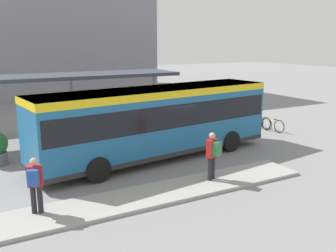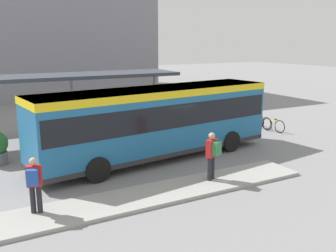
{
  "view_description": "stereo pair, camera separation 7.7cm",
  "coord_description": "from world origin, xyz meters",
  "px_view_note": "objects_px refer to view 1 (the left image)",
  "views": [
    {
      "loc": [
        -7.29,
        -14.29,
        5.11
      ],
      "look_at": [
        0.55,
        0.0,
        1.42
      ],
      "focal_mm": 40.0,
      "sensor_mm": 36.0,
      "label": 1
    },
    {
      "loc": [
        -7.22,
        -14.33,
        5.11
      ],
      "look_at": [
        0.55,
        0.0,
        1.42
      ],
      "focal_mm": 40.0,
      "sensor_mm": 36.0,
      "label": 2
    }
  ],
  "objects_px": {
    "pedestrian_waiting": "(213,153)",
    "bicycle_orange": "(254,120)",
    "pedestrian_companion": "(35,182)",
    "bicycle_yellow": "(272,125)",
    "city_bus": "(157,118)",
    "bicycle_green": "(260,122)",
    "potted_planter_far_side": "(146,130)"
  },
  "relations": [
    {
      "from": "potted_planter_far_side",
      "to": "bicycle_yellow",
      "type": "bearing_deg",
      "value": -11.19
    },
    {
      "from": "bicycle_yellow",
      "to": "bicycle_green",
      "type": "xyz_separation_m",
      "value": [
        -0.17,
        0.82,
        0.0
      ]
    },
    {
      "from": "city_bus",
      "to": "potted_planter_far_side",
      "type": "xyz_separation_m",
      "value": [
        0.82,
        2.85,
        -1.21
      ]
    },
    {
      "from": "bicycle_yellow",
      "to": "pedestrian_companion",
      "type": "bearing_deg",
      "value": 105.42
    },
    {
      "from": "city_bus",
      "to": "potted_planter_far_side",
      "type": "bearing_deg",
      "value": 66.82
    },
    {
      "from": "city_bus",
      "to": "pedestrian_waiting",
      "type": "bearing_deg",
      "value": -90.87
    },
    {
      "from": "pedestrian_waiting",
      "to": "bicycle_yellow",
      "type": "distance_m",
      "value": 9.34
    },
    {
      "from": "pedestrian_companion",
      "to": "bicycle_green",
      "type": "height_order",
      "value": "pedestrian_companion"
    },
    {
      "from": "pedestrian_companion",
      "to": "potted_planter_far_side",
      "type": "relative_size",
      "value": 1.42
    },
    {
      "from": "bicycle_green",
      "to": "potted_planter_far_side",
      "type": "distance_m",
      "value": 7.28
    },
    {
      "from": "bicycle_green",
      "to": "pedestrian_companion",
      "type": "bearing_deg",
      "value": -71.37
    },
    {
      "from": "bicycle_yellow",
      "to": "potted_planter_far_side",
      "type": "distance_m",
      "value": 7.57
    },
    {
      "from": "bicycle_yellow",
      "to": "pedestrian_waiting",
      "type": "bearing_deg",
      "value": 119.19
    },
    {
      "from": "pedestrian_waiting",
      "to": "bicycle_orange",
      "type": "relative_size",
      "value": 1.01
    },
    {
      "from": "pedestrian_waiting",
      "to": "pedestrian_companion",
      "type": "xyz_separation_m",
      "value": [
        -6.17,
        0.22,
        -0.04
      ]
    },
    {
      "from": "pedestrian_companion",
      "to": "city_bus",
      "type": "bearing_deg",
      "value": -37.25
    },
    {
      "from": "pedestrian_waiting",
      "to": "bicycle_orange",
      "type": "distance_m",
      "value": 10.36
    },
    {
      "from": "bicycle_green",
      "to": "bicycle_orange",
      "type": "distance_m",
      "value": 0.85
    },
    {
      "from": "pedestrian_companion",
      "to": "bicycle_yellow",
      "type": "xyz_separation_m",
      "value": [
        14.0,
        4.82,
        -0.72
      ]
    },
    {
      "from": "pedestrian_waiting",
      "to": "pedestrian_companion",
      "type": "distance_m",
      "value": 6.17
    },
    {
      "from": "pedestrian_waiting",
      "to": "pedestrian_companion",
      "type": "relative_size",
      "value": 1.04
    },
    {
      "from": "pedestrian_companion",
      "to": "bicycle_green",
      "type": "relative_size",
      "value": 0.97
    },
    {
      "from": "city_bus",
      "to": "bicycle_yellow",
      "type": "distance_m",
      "value": 8.48
    },
    {
      "from": "city_bus",
      "to": "pedestrian_companion",
      "type": "height_order",
      "value": "city_bus"
    },
    {
      "from": "pedestrian_waiting",
      "to": "bicycle_yellow",
      "type": "bearing_deg",
      "value": -80.69
    },
    {
      "from": "bicycle_yellow",
      "to": "bicycle_orange",
      "type": "bearing_deg",
      "value": -5.86
    },
    {
      "from": "pedestrian_companion",
      "to": "bicycle_orange",
      "type": "bearing_deg",
      "value": -43.39
    },
    {
      "from": "city_bus",
      "to": "bicycle_yellow",
      "type": "height_order",
      "value": "city_bus"
    },
    {
      "from": "pedestrian_waiting",
      "to": "potted_planter_far_side",
      "type": "bearing_deg",
      "value": -27.06
    },
    {
      "from": "city_bus",
      "to": "bicycle_green",
      "type": "xyz_separation_m",
      "value": [
        8.07,
        2.2,
        -1.46
      ]
    },
    {
      "from": "bicycle_yellow",
      "to": "potted_planter_far_side",
      "type": "xyz_separation_m",
      "value": [
        -7.42,
        1.47,
        0.25
      ]
    },
    {
      "from": "pedestrian_waiting",
      "to": "bicycle_orange",
      "type": "xyz_separation_m",
      "value": [
        7.9,
        6.67,
        -0.76
      ]
    }
  ]
}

